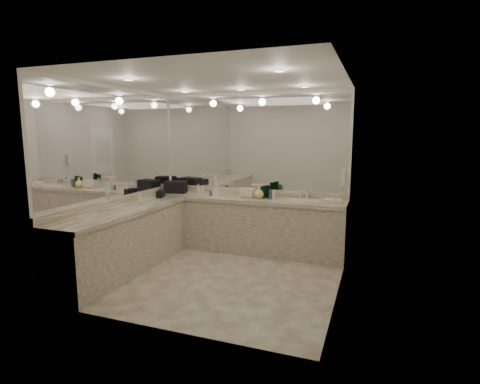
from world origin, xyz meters
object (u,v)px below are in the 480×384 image
at_px(wall_phone, 343,177).
at_px(soap_bottle_c, 259,193).
at_px(cream_cosmetic_case, 248,193).
at_px(black_toiletry_bag, 176,187).
at_px(soap_bottle_b, 216,190).
at_px(sink, 305,201).
at_px(hand_towel, 333,201).
at_px(soap_bottle_a, 199,189).

height_order(wall_phone, soap_bottle_c, wall_phone).
height_order(cream_cosmetic_case, soap_bottle_c, soap_bottle_c).
bearing_deg(black_toiletry_bag, wall_phone, -9.84).
xyz_separation_m(soap_bottle_b, soap_bottle_c, (0.74, 0.02, -0.00)).
xyz_separation_m(sink, hand_towel, (0.42, 0.03, 0.03)).
xyz_separation_m(black_toiletry_bag, hand_towel, (2.69, 0.04, -0.08)).
distance_m(soap_bottle_a, soap_bottle_c, 1.10).
xyz_separation_m(black_toiletry_bag, soap_bottle_a, (0.45, -0.00, -0.01)).
xyz_separation_m(sink, soap_bottle_c, (-0.72, -0.05, 0.10)).
relative_size(sink, soap_bottle_b, 2.26).
height_order(black_toiletry_bag, soap_bottle_b, black_toiletry_bag).
height_order(black_toiletry_bag, soap_bottle_c, black_toiletry_bag).
bearing_deg(hand_towel, wall_phone, -71.07).
height_order(wall_phone, soap_bottle_a, wall_phone).
bearing_deg(soap_bottle_a, soap_bottle_b, -10.49).
distance_m(black_toiletry_bag, cream_cosmetic_case, 1.33).
xyz_separation_m(wall_phone, black_toiletry_bag, (-2.87, 0.50, -0.35)).
relative_size(cream_cosmetic_case, soap_bottle_b, 1.18).
distance_m(wall_phone, hand_towel, 0.71).
bearing_deg(wall_phone, hand_towel, 108.93).
xyz_separation_m(hand_towel, soap_bottle_a, (-2.24, -0.04, 0.07)).
height_order(soap_bottle_b, soap_bottle_c, soap_bottle_b).
distance_m(wall_phone, soap_bottle_c, 1.44).
relative_size(sink, cream_cosmetic_case, 1.91).
bearing_deg(soap_bottle_b, cream_cosmetic_case, 8.20).
bearing_deg(soap_bottle_c, soap_bottle_b, -178.46).
distance_m(black_toiletry_bag, soap_bottle_c, 1.54).
distance_m(sink, soap_bottle_c, 0.73).
xyz_separation_m(cream_cosmetic_case, soap_bottle_c, (0.22, -0.06, 0.03)).
xyz_separation_m(black_toiletry_bag, soap_bottle_c, (1.54, -0.05, -0.01)).
bearing_deg(hand_towel, soap_bottle_b, -176.81).
distance_m(sink, cream_cosmetic_case, 0.94).
relative_size(cream_cosmetic_case, soap_bottle_a, 1.28).
height_order(black_toiletry_bag, cream_cosmetic_case, black_toiletry_bag).
bearing_deg(black_toiletry_bag, cream_cosmetic_case, 0.33).
xyz_separation_m(sink, soap_bottle_a, (-1.82, -0.00, 0.09)).
relative_size(soap_bottle_b, soap_bottle_c, 1.02).
relative_size(black_toiletry_bag, soap_bottle_b, 1.88).
bearing_deg(hand_towel, sink, -175.26).
distance_m(cream_cosmetic_case, soap_bottle_b, 0.53).
bearing_deg(cream_cosmetic_case, soap_bottle_b, -163.15).
relative_size(soap_bottle_a, soap_bottle_b, 0.92).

